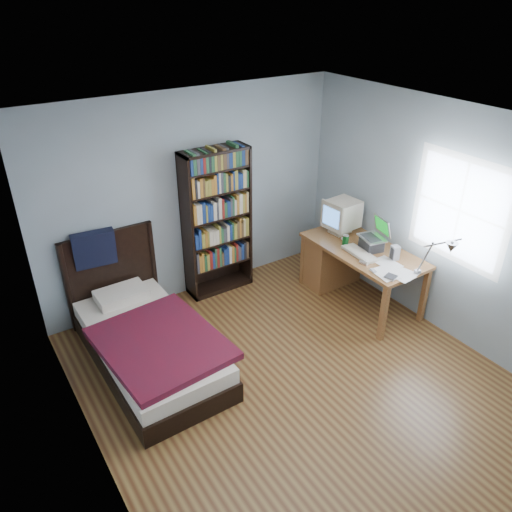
# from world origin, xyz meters

# --- Properties ---
(room) EXTENTS (4.20, 4.24, 2.50)m
(room) POSITION_xyz_m (0.03, -0.00, 1.25)
(room) COLOR #573019
(room) RESTS_ON ground
(desk) EXTENTS (0.75, 1.50, 0.73)m
(desk) POSITION_xyz_m (1.50, 1.14, 0.41)
(desk) COLOR brown
(desk) RESTS_ON floor
(crt_monitor) EXTENTS (0.40, 0.37, 0.43)m
(crt_monitor) POSITION_xyz_m (1.57, 1.21, 0.97)
(crt_monitor) COLOR beige
(crt_monitor) RESTS_ON desk
(laptop) EXTENTS (0.36, 0.35, 0.38)m
(laptop) POSITION_xyz_m (1.58, 0.67, 0.84)
(laptop) COLOR #2D2D30
(laptop) RESTS_ON desk
(desk_lamp) EXTENTS (0.23, 0.51, 0.60)m
(desk_lamp) POSITION_xyz_m (1.48, -0.36, 1.22)
(desk_lamp) COLOR #99999E
(desk_lamp) RESTS_ON desk
(keyboard) EXTENTS (0.21, 0.47, 0.04)m
(keyboard) POSITION_xyz_m (1.36, 0.65, 0.75)
(keyboard) COLOR beige
(keyboard) RESTS_ON desk
(speaker) EXTENTS (0.10, 0.10, 0.17)m
(speaker) POSITION_xyz_m (1.61, 0.36, 0.81)
(speaker) COLOR #97979A
(speaker) RESTS_ON desk
(soda_can) EXTENTS (0.07, 0.07, 0.13)m
(soda_can) POSITION_xyz_m (1.37, 0.91, 0.80)
(soda_can) COLOR #083E0B
(soda_can) RESTS_ON desk
(mouse) EXTENTS (0.06, 0.11, 0.04)m
(mouse) POSITION_xyz_m (1.46, 1.01, 0.75)
(mouse) COLOR silver
(mouse) RESTS_ON desk
(phone_silver) EXTENTS (0.07, 0.12, 0.02)m
(phone_silver) POSITION_xyz_m (1.26, 0.47, 0.74)
(phone_silver) COLOR silver
(phone_silver) RESTS_ON desk
(phone_grey) EXTENTS (0.06, 0.09, 0.02)m
(phone_grey) POSITION_xyz_m (1.22, 0.29, 0.74)
(phone_grey) COLOR #97979A
(phone_grey) RESTS_ON desk
(external_drive) EXTENTS (0.14, 0.14, 0.02)m
(external_drive) POSITION_xyz_m (1.28, 0.09, 0.74)
(external_drive) COLOR #97979A
(external_drive) RESTS_ON desk
(bookshelf) EXTENTS (0.83, 0.30, 1.83)m
(bookshelf) POSITION_xyz_m (0.22, 1.94, 0.92)
(bookshelf) COLOR black
(bookshelf) RESTS_ON floor
(bed) EXTENTS (1.16, 2.08, 1.16)m
(bed) POSITION_xyz_m (-1.10, 1.13, 0.26)
(bed) COLOR black
(bed) RESTS_ON floor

